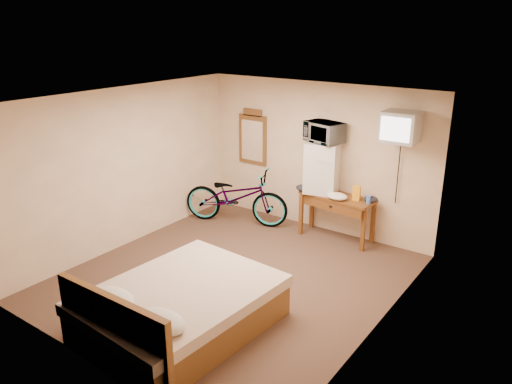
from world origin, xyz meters
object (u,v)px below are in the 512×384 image
Objects in this scene: desk at (336,204)px; blue_cup at (369,199)px; mini_fridge at (323,167)px; bed at (177,309)px; wall_mirror at (253,138)px; microwave at (324,132)px; crt_television at (401,127)px; bicycle at (236,197)px.

desk is 0.58m from blue_cup.
mini_fridge reaches higher than bed.
desk is at bearing -11.93° from mini_fridge.
wall_mirror is at bearing 172.48° from mini_fridge.
mini_fridge is 1.41× the size of microwave.
blue_cup is at bearing 11.06° from microwave.
blue_cup is at bearing 75.82° from bed.
wall_mirror reaches higher than blue_cup.
bed reaches higher than desk.
desk is 3.40m from bed.
crt_television reaches higher than mini_fridge.
mini_fridge is at bearing 168.07° from desk.
crt_television is 0.60× the size of wall_mirror.
mini_fridge is 0.83× the size of wall_mirror.
crt_television is 0.32× the size of bicycle.
bicycle reaches higher than bed.
microwave reaches higher than bicycle.
mini_fridge reaches higher than bicycle.
mini_fridge is 3.55m from bed.
blue_cup is at bearing -4.68° from mini_fridge.
desk is at bearing -8.26° from wall_mirror.
wall_mirror reaches higher than mini_fridge.
wall_mirror is (-1.55, 0.20, 0.25)m from mini_fridge.
desk is 0.67× the size of bicycle.
microwave is at bearing 175.31° from blue_cup.
desk is 1.66m from crt_television.
crt_television reaches higher than microwave.
bed is (-0.30, -3.37, -0.32)m from desk.
microwave reaches higher than mini_fridge.
mini_fridge is 1.49m from crt_television.
bed is at bearing -74.18° from microwave.
blue_cup is 3.51m from bed.
microwave is 0.59× the size of wall_mirror.
mini_fridge is at bearing -7.52° from wall_mirror.
desk is 1.51× the size of mini_fridge.
bed is at bearing -95.14° from desk.
microwave is (-0.31, 0.07, 1.13)m from desk.
crt_television is 2.86m from wall_mirror.
blue_cup is at bearing -176.66° from crt_television.
bed is at bearing -110.04° from crt_television.
crt_television is (1.24, -0.05, 0.24)m from microwave.
bicycle is at bearing 115.77° from bed.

